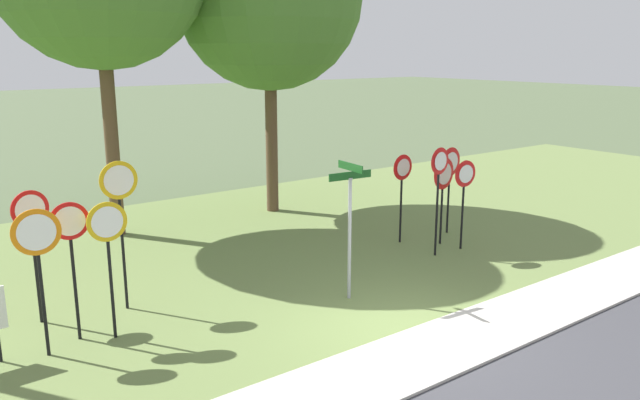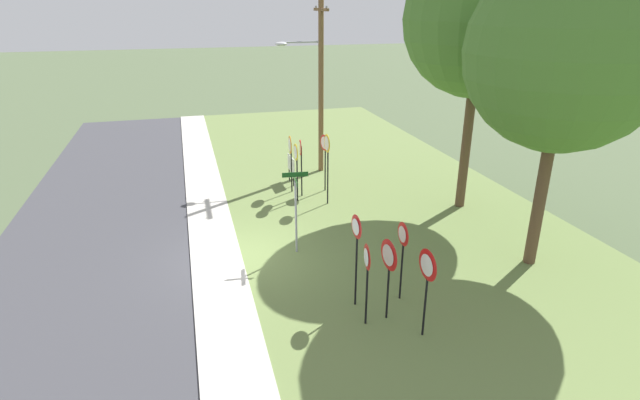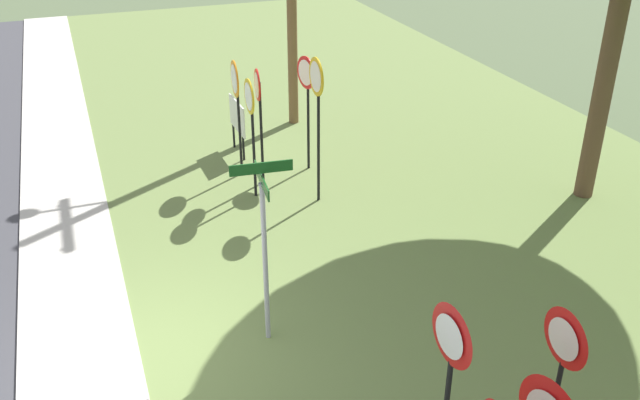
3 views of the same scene
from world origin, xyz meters
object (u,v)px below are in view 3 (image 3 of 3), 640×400
at_px(stop_sign_far_right, 317,99).
at_px(notice_board, 237,119).
at_px(stop_sign_near_right, 251,113).
at_px(yield_sign_far_right, 560,361).
at_px(street_name_post, 264,238).
at_px(stop_sign_near_left, 259,103).
at_px(yield_sign_center, 448,367).
at_px(stop_sign_far_left, 236,93).
at_px(stop_sign_far_center, 307,89).

distance_m(stop_sign_far_right, notice_board, 3.16).
bearing_deg(stop_sign_near_right, notice_board, 174.28).
distance_m(yield_sign_far_right, street_name_post, 4.03).
distance_m(stop_sign_near_right, yield_sign_far_right, 7.88).
height_order(stop_sign_near_left, stop_sign_near_right, stop_sign_near_left).
distance_m(stop_sign_near_right, yield_sign_center, 7.75).
xyz_separation_m(stop_sign_near_left, stop_sign_far_right, (1.13, 0.80, 0.35)).
bearing_deg(stop_sign_far_right, yield_sign_center, -10.10).
height_order(stop_sign_near_right, notice_board, stop_sign_near_right).
height_order(stop_sign_far_left, stop_sign_far_right, stop_sign_far_right).
relative_size(yield_sign_far_right, street_name_post, 0.84).
relative_size(stop_sign_near_right, yield_sign_center, 0.92).
relative_size(stop_sign_far_left, stop_sign_far_center, 1.00).
height_order(stop_sign_far_right, street_name_post, stop_sign_far_right).
distance_m(stop_sign_near_left, notice_board, 1.87).
bearing_deg(yield_sign_center, notice_board, 173.04).
bearing_deg(stop_sign_far_right, stop_sign_near_right, -118.86).
relative_size(yield_sign_center, street_name_post, 0.96).
bearing_deg(yield_sign_center, stop_sign_near_left, 172.09).
distance_m(stop_sign_near_right, stop_sign_far_right, 1.31).
distance_m(stop_sign_far_right, yield_sign_far_right, 7.20).
xyz_separation_m(yield_sign_center, street_name_post, (-3.39, -0.82, -0.30)).
bearing_deg(stop_sign_far_left, stop_sign_near_right, 3.40).
bearing_deg(stop_sign_far_left, stop_sign_far_right, 36.31).
bearing_deg(stop_sign_near_right, stop_sign_near_left, 149.81).
height_order(stop_sign_near_left, stop_sign_far_right, stop_sign_far_right).
bearing_deg(stop_sign_far_center, yield_sign_center, -22.11).
xyz_separation_m(stop_sign_far_left, yield_sign_far_right, (8.90, 1.08, -0.10)).
height_order(stop_sign_near_left, yield_sign_far_right, stop_sign_near_left).
bearing_deg(street_name_post, stop_sign_far_left, 175.08).
bearing_deg(stop_sign_near_left, stop_sign_far_right, 41.99).
relative_size(stop_sign_far_left, stop_sign_far_right, 0.86).
xyz_separation_m(stop_sign_near_left, stop_sign_far_left, (-0.58, -0.31, 0.06)).
relative_size(stop_sign_far_right, street_name_post, 1.05).
bearing_deg(stop_sign_far_left, street_name_post, -7.13).
height_order(stop_sign_far_center, street_name_post, street_name_post).
xyz_separation_m(stop_sign_far_left, street_name_post, (5.45, -1.01, -0.15)).
height_order(yield_sign_far_right, notice_board, yield_sign_far_right).
height_order(stop_sign_far_left, notice_board, stop_sign_far_left).
relative_size(stop_sign_near_right, street_name_post, 0.88).
xyz_separation_m(stop_sign_near_left, street_name_post, (4.87, -1.32, -0.09)).
distance_m(stop_sign_far_left, stop_sign_far_right, 2.06).
height_order(yield_sign_far_right, street_name_post, street_name_post).
relative_size(stop_sign_near_right, stop_sign_far_center, 0.98).
bearing_deg(yield_sign_center, stop_sign_far_right, 165.20).
bearing_deg(street_name_post, stop_sign_far_right, 156.05).
bearing_deg(yield_sign_far_right, stop_sign_near_right, -173.13).
relative_size(stop_sign_far_center, stop_sign_far_right, 0.86).
height_order(stop_sign_near_right, stop_sign_far_left, stop_sign_far_left).
relative_size(stop_sign_near_right, stop_sign_far_right, 0.84).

